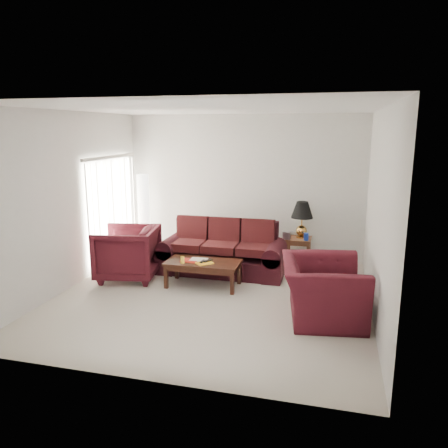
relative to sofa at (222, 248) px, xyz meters
name	(u,v)px	position (x,y,z in m)	size (l,w,h in m)	color
floor	(211,297)	(0.15, -1.27, -0.48)	(5.00, 5.00, 0.00)	beige
blinds	(113,211)	(-2.27, 0.03, 0.60)	(0.10, 2.00, 2.16)	silver
sofa	(222,248)	(0.00, 0.00, 0.00)	(2.36, 1.02, 0.97)	black
throw_pillow	(197,225)	(-0.75, 0.84, 0.23)	(0.37, 0.11, 0.37)	black
end_table	(298,251)	(1.36, 0.88, -0.21)	(0.51, 0.51, 0.55)	#4E291A
table_lamp	(302,220)	(1.41, 0.93, 0.44)	(0.44, 0.44, 0.74)	#C78C3E
clock	(287,236)	(1.14, 0.70, 0.15)	(0.15, 0.05, 0.15)	silver
blue_canister	(306,237)	(1.52, 0.72, 0.15)	(0.09, 0.09, 0.15)	#1934A3
picture_frame	(292,231)	(1.20, 1.09, 0.15)	(0.13, 0.02, 0.16)	silver
floor_lamp	(144,215)	(-1.93, 0.74, 0.41)	(0.29, 0.29, 1.78)	white
armchair_left	(127,253)	(-1.59, -0.75, 0.00)	(1.03, 1.06, 0.97)	#3B0D14
armchair_right	(322,290)	(1.93, -1.61, -0.06)	(1.31, 1.15, 0.85)	#3F0E17
coffee_table	(203,274)	(-0.13, -0.79, -0.26)	(1.28, 0.64, 0.45)	black
magazine_red	(189,261)	(-0.37, -0.83, -0.03)	(0.28, 0.21, 0.02)	#AE1E11
magazine_white	(199,260)	(-0.23, -0.74, -0.03)	(0.29, 0.22, 0.02)	white
magazine_orange	(204,263)	(-0.07, -0.90, -0.03)	(0.27, 0.20, 0.02)	yellow
remote_a	(203,261)	(-0.11, -0.87, -0.01)	(0.05, 0.16, 0.02)	black
remote_b	(208,261)	(-0.04, -0.81, -0.01)	(0.05, 0.18, 0.02)	black
yellow_glass	(183,260)	(-0.44, -0.97, 0.02)	(0.07, 0.07, 0.12)	yellow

